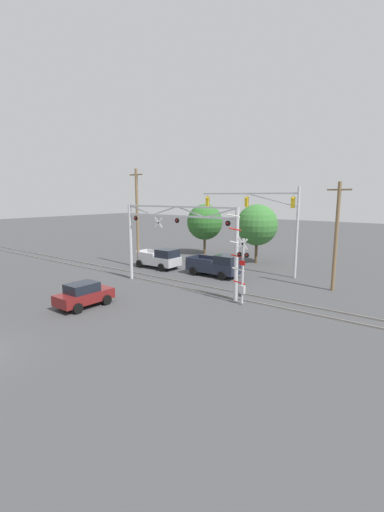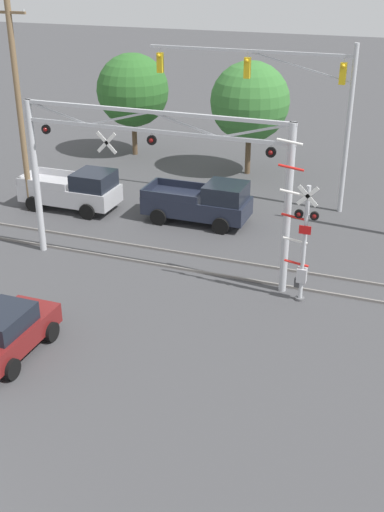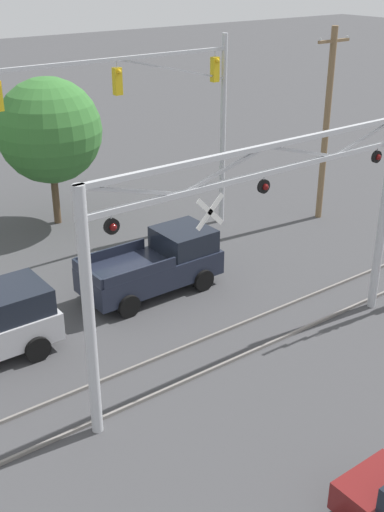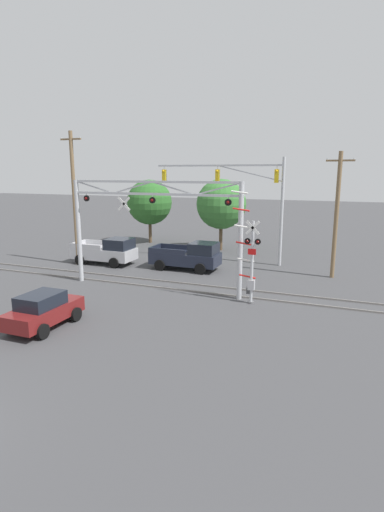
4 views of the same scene
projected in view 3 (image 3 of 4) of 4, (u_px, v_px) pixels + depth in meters
rail_track_near at (249, 353)px, 19.57m from camera, size 80.00×0.08×0.10m
rail_track_far at (219, 333)px, 20.62m from camera, size 80.00×0.08×0.10m
crossing_gantry at (261, 228)px, 17.57m from camera, size 11.09×0.30×6.63m
traffic_signal_span at (175, 104)px, 25.72m from camera, size 10.38×0.39×8.22m
pickup_truck_lead at (157, 264)px, 23.00m from camera, size 5.10×2.34×2.09m
utility_pole_right at (326, 124)px, 28.09m from camera, size 1.80×0.28×8.45m
background_tree_far_left_verge at (49, 131)px, 27.50m from camera, size 4.53×4.53×6.52m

